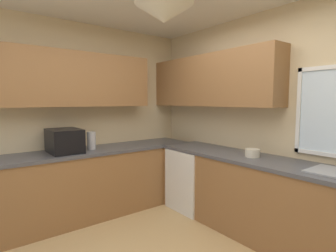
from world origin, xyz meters
The scene contains 7 objects.
room_shell centered at (-0.39, 0.48, 1.76)m, with size 4.20×3.47×2.65m.
counter_run_left centered at (-1.73, 0.00, 0.45)m, with size 0.65×3.08×0.89m.
counter_run_back centered at (0.21, 1.37, 0.45)m, with size 3.29×0.65×0.89m.
dishwasher centered at (-1.07, 1.34, 0.42)m, with size 0.60×0.60×0.84m, color white.
microwave centered at (-1.73, -0.25, 1.03)m, with size 0.48×0.36×0.29m, color black.
kettle centered at (-1.71, 0.09, 1.01)m, with size 0.11×0.11×0.23m, color #B7B7BC.
bowl centered at (-0.15, 1.37, 0.93)m, with size 0.17×0.17×0.09m, color beige.
Camera 1 is at (1.61, -1.20, 1.52)m, focal length 28.25 mm.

